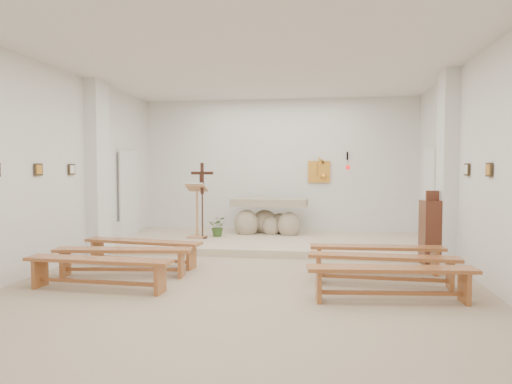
% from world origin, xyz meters
% --- Properties ---
extents(ground, '(7.00, 10.00, 0.00)m').
position_xyz_m(ground, '(0.00, 0.00, 0.00)').
color(ground, tan).
rests_on(ground, ground).
extents(wall_left, '(0.02, 10.00, 3.50)m').
position_xyz_m(wall_left, '(-3.49, 0.00, 1.75)').
color(wall_left, white).
rests_on(wall_left, ground).
extents(wall_right, '(0.02, 10.00, 3.50)m').
position_xyz_m(wall_right, '(3.49, 0.00, 1.75)').
color(wall_right, white).
rests_on(wall_right, ground).
extents(wall_back, '(7.00, 0.02, 3.50)m').
position_xyz_m(wall_back, '(0.00, 4.99, 1.75)').
color(wall_back, white).
rests_on(wall_back, ground).
extents(ceiling, '(7.00, 10.00, 0.02)m').
position_xyz_m(ceiling, '(0.00, 0.00, 3.49)').
color(ceiling, silver).
rests_on(ceiling, wall_back).
extents(sanctuary_platform, '(6.98, 3.00, 0.15)m').
position_xyz_m(sanctuary_platform, '(0.00, 3.50, 0.07)').
color(sanctuary_platform, beige).
rests_on(sanctuary_platform, ground).
extents(pilaster_left, '(0.26, 0.55, 3.50)m').
position_xyz_m(pilaster_left, '(-3.37, 2.00, 1.75)').
color(pilaster_left, white).
rests_on(pilaster_left, ground).
extents(pilaster_right, '(0.26, 0.55, 3.50)m').
position_xyz_m(pilaster_right, '(3.37, 2.00, 1.75)').
color(pilaster_right, white).
rests_on(pilaster_right, ground).
extents(gold_wall_relief, '(0.55, 0.04, 0.55)m').
position_xyz_m(gold_wall_relief, '(1.05, 4.96, 1.65)').
color(gold_wall_relief, gold).
rests_on(gold_wall_relief, wall_back).
extents(sanctuary_lamp, '(0.11, 0.36, 0.44)m').
position_xyz_m(sanctuary_lamp, '(1.75, 4.71, 1.81)').
color(sanctuary_lamp, black).
rests_on(sanctuary_lamp, wall_back).
extents(station_frame_left_mid, '(0.03, 0.20, 0.20)m').
position_xyz_m(station_frame_left_mid, '(-3.47, 0.20, 1.72)').
color(station_frame_left_mid, '#382A18').
rests_on(station_frame_left_mid, wall_left).
extents(station_frame_left_rear, '(0.03, 0.20, 0.20)m').
position_xyz_m(station_frame_left_rear, '(-3.47, 1.20, 1.72)').
color(station_frame_left_rear, '#382A18').
rests_on(station_frame_left_rear, wall_left).
extents(station_frame_right_mid, '(0.03, 0.20, 0.20)m').
position_xyz_m(station_frame_right_mid, '(3.47, 0.20, 1.72)').
color(station_frame_right_mid, '#382A18').
rests_on(station_frame_right_mid, wall_right).
extents(station_frame_right_rear, '(0.03, 0.20, 0.20)m').
position_xyz_m(station_frame_right_rear, '(3.47, 1.20, 1.72)').
color(station_frame_right_rear, '#382A18').
rests_on(station_frame_right_rear, wall_right).
extents(radiator_left, '(0.10, 0.85, 0.52)m').
position_xyz_m(radiator_left, '(-3.43, 2.70, 0.27)').
color(radiator_left, silver).
rests_on(radiator_left, ground).
extents(radiator_right, '(0.10, 0.85, 0.52)m').
position_xyz_m(radiator_right, '(3.43, 2.70, 0.27)').
color(radiator_right, silver).
rests_on(radiator_right, ground).
extents(altar, '(1.85, 0.84, 0.94)m').
position_xyz_m(altar, '(-0.15, 4.27, 0.51)').
color(altar, tan).
rests_on(altar, sanctuary_platform).
extents(lectern, '(0.48, 0.41, 1.27)m').
position_xyz_m(lectern, '(-1.70, 3.38, 0.78)').
color(lectern, tan).
rests_on(lectern, sanctuary_platform).
extents(crucifix_stand, '(0.52, 0.22, 1.71)m').
position_xyz_m(crucifix_stand, '(-1.55, 3.32, 1.14)').
color(crucifix_stand, '#331810').
rests_on(crucifix_stand, sanctuary_platform).
extents(potted_plant, '(0.43, 0.37, 0.46)m').
position_xyz_m(potted_plant, '(-1.27, 3.67, 0.38)').
color(potted_plant, '#365A24').
rests_on(potted_plant, sanctuary_platform).
extents(donation_pedestal, '(0.41, 0.41, 1.34)m').
position_xyz_m(donation_pedestal, '(3.10, 1.90, 0.59)').
color(donation_pedestal, '#562E18').
rests_on(donation_pedestal, ground).
extents(bench_left_front, '(2.20, 0.64, 0.46)m').
position_xyz_m(bench_left_front, '(-2.02, 1.00, 0.34)').
color(bench_left_front, '#AA6531').
rests_on(bench_left_front, ground).
extents(bench_right_front, '(2.18, 0.44, 0.46)m').
position_xyz_m(bench_right_front, '(2.02, 1.00, 0.34)').
color(bench_right_front, '#AA6531').
rests_on(bench_right_front, ground).
extents(bench_left_second, '(2.20, 0.61, 0.46)m').
position_xyz_m(bench_left_second, '(-2.02, 0.19, 0.34)').
color(bench_left_second, '#AA6531').
rests_on(bench_left_second, ground).
extents(bench_right_second, '(2.19, 0.45, 0.46)m').
position_xyz_m(bench_right_second, '(2.02, 0.19, 0.34)').
color(bench_right_second, '#AA6531').
rests_on(bench_right_second, ground).
extents(bench_left_third, '(2.19, 0.45, 0.46)m').
position_xyz_m(bench_left_third, '(-2.02, -0.63, 0.34)').
color(bench_left_third, '#AA6531').
rests_on(bench_left_third, ground).
extents(bench_right_third, '(2.19, 0.56, 0.46)m').
position_xyz_m(bench_right_third, '(2.02, -0.63, 0.34)').
color(bench_right_third, '#AA6531').
rests_on(bench_right_third, ground).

